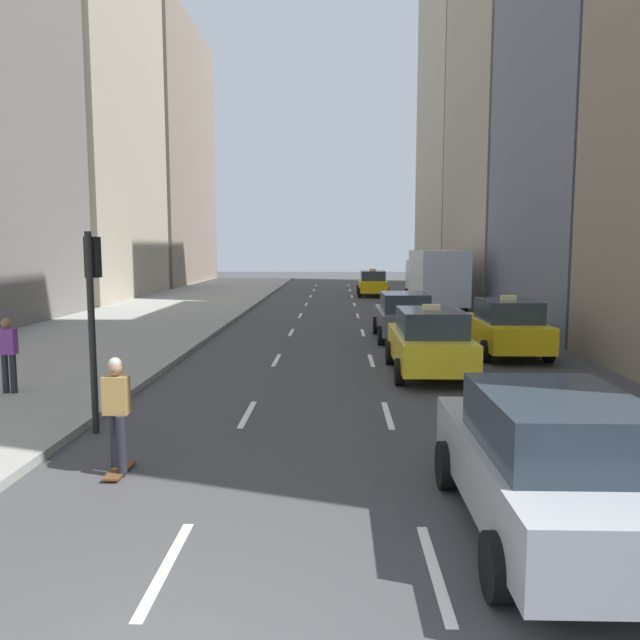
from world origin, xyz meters
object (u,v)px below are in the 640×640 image
object	(u,v)px
taxi_third	(429,341)
sedan_silver_behind	(404,316)
pedestrian_mid_block	(8,352)
sedan_black_near	(549,463)
box_truck	(434,277)
traffic_light_pole	(93,299)
skateboarder	(117,410)
taxi_lead	(506,327)
taxi_second	(372,283)

from	to	relation	value
taxi_third	sedan_silver_behind	bearing A→B (deg)	90.00
pedestrian_mid_block	sedan_black_near	bearing A→B (deg)	-33.25
sedan_black_near	taxi_third	bearing A→B (deg)	90.00
box_truck	traffic_light_pole	size ratio (longest dim) A/B	2.33
taxi_third	skateboarder	world-z (taller)	taxi_third
sedan_black_near	taxi_lead	bearing A→B (deg)	77.17
taxi_lead	box_truck	bearing A→B (deg)	90.00
taxi_second	traffic_light_pole	world-z (taller)	traffic_light_pole
sedan_black_near	skateboarder	bearing A→B (deg)	161.55
taxi_third	sedan_silver_behind	world-z (taller)	taxi_third
taxi_third	pedestrian_mid_block	world-z (taller)	taxi_third
sedan_black_near	traffic_light_pole	bearing A→B (deg)	149.52
taxi_third	sedan_black_near	size ratio (longest dim) A/B	0.99
sedan_black_near	traffic_light_pole	distance (m)	7.98
sedan_silver_behind	pedestrian_mid_block	size ratio (longest dim) A/B	2.74
taxi_lead	skateboarder	xyz separation A→B (m)	(-8.43, -10.42, 0.08)
taxi_lead	taxi_second	xyz separation A→B (m)	(-2.80, 23.14, 0.00)
pedestrian_mid_block	skateboarder	bearing A→B (deg)	-48.12
skateboarder	taxi_second	bearing A→B (deg)	80.48
taxi_second	sedan_black_near	size ratio (longest dim) A/B	0.99
box_truck	taxi_third	bearing A→B (deg)	-99.16
sedan_silver_behind	pedestrian_mid_block	world-z (taller)	pedestrian_mid_block
sedan_silver_behind	traffic_light_pole	distance (m)	13.48
box_truck	sedan_black_near	bearing A→B (deg)	-96.01
skateboarder	traffic_light_pole	distance (m)	2.78
sedan_silver_behind	pedestrian_mid_block	bearing A→B (deg)	-135.93
taxi_second	skateboarder	distance (m)	34.03
sedan_black_near	pedestrian_mid_block	size ratio (longest dim) A/B	2.70
sedan_black_near	sedan_silver_behind	size ratio (longest dim) A/B	0.99
taxi_second	taxi_lead	bearing A→B (deg)	-83.10
traffic_light_pole	pedestrian_mid_block	bearing A→B (deg)	140.79
box_truck	traffic_light_pole	bearing A→B (deg)	-112.90
sedan_silver_behind	traffic_light_pole	xyz separation A→B (m)	(-6.75, -11.57, 1.55)
taxi_second	sedan_black_near	distance (m)	35.43
taxi_second	skateboarder	size ratio (longest dim) A/B	2.52
taxi_second	traffic_light_pole	size ratio (longest dim) A/B	1.22
taxi_lead	traffic_light_pole	size ratio (longest dim) A/B	1.22
taxi_lead	sedan_black_near	bearing A→B (deg)	-102.83
traffic_light_pole	taxi_third	bearing A→B (deg)	37.86
taxi_third	box_truck	distance (m)	17.60
taxi_second	box_truck	world-z (taller)	box_truck
taxi_second	pedestrian_mid_block	world-z (taller)	taxi_second
sedan_black_near	sedan_silver_behind	distance (m)	15.54
taxi_second	skateboarder	xyz separation A→B (m)	(-5.63, -33.56, 0.08)
taxi_third	box_truck	size ratio (longest dim) A/B	0.52
sedan_black_near	sedan_silver_behind	xyz separation A→B (m)	(0.00, 15.54, -0.02)
taxi_third	pedestrian_mid_block	distance (m)	10.02
taxi_third	box_truck	bearing A→B (deg)	80.84
pedestrian_mid_block	traffic_light_pole	size ratio (longest dim) A/B	0.46
sedan_black_near	skateboarder	xyz separation A→B (m)	(-5.63, 1.88, 0.08)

